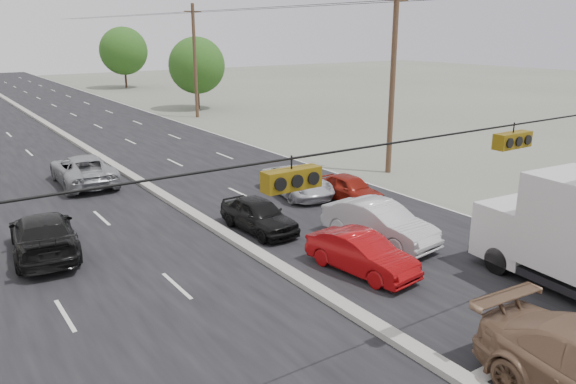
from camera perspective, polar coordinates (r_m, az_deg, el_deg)
name	(u,v)px	position (r m, az deg, el deg)	size (l,w,h in m)	color
ground	(448,374)	(14.43, 15.93, -17.38)	(200.00, 200.00, 0.00)	#606356
road_surface	(90,152)	(39.39, -19.44, 3.83)	(20.00, 160.00, 0.02)	black
center_median	(90,151)	(39.38, -19.45, 3.97)	(0.50, 160.00, 0.20)	gray
utility_pole_right_b	(393,81)	(31.58, 10.57, 11.01)	(1.60, 0.30, 10.00)	#422D1E
utility_pole_right_c	(195,61)	(52.36, -9.44, 13.04)	(1.60, 0.30, 10.00)	#422D1E
traffic_signals	(510,139)	(13.46, 21.61, 5.05)	(25.00, 0.30, 0.54)	black
tree_right_mid	(197,65)	(57.99, -9.26, 12.58)	(5.60, 5.60, 7.14)	#382619
tree_right_far	(124,51)	(81.57, -16.36, 13.59)	(6.40, 6.40, 8.16)	#382619
red_sedan	(362,254)	(18.87, 7.48, -6.26)	(1.41, 4.03, 1.33)	maroon
queue_car_a	(259,215)	(22.50, -3.00, -2.35)	(1.60, 3.98, 1.35)	black
queue_car_b	(379,223)	(21.52, 9.27, -3.15)	(1.64, 4.70, 1.55)	silver
queue_car_c	(297,182)	(27.39, 0.93, 1.03)	(2.17, 4.71, 1.31)	#B2B4BA
queue_car_e	(350,189)	(26.43, 6.29, 0.33)	(1.51, 3.75, 1.28)	maroon
oncoming_near	(43,235)	(21.93, -23.59, -4.01)	(2.14, 5.26, 1.53)	black
oncoming_far	(83,170)	(31.07, -20.10, 2.11)	(2.61, 5.65, 1.57)	gray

